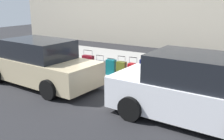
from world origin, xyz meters
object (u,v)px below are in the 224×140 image
at_px(bollard_post, 56,58).
at_px(suitcase_silver_6, 100,67).
at_px(suitcase_black_1, 158,74).
at_px(suitcase_maroon_7, 88,63).
at_px(suitcase_maroon_0, 174,77).
at_px(suitcase_teal_5, 111,67).
at_px(parked_car_beige_1, 39,64).
at_px(parked_car_white_0, 195,90).
at_px(suitcase_olive_4, 121,69).
at_px(fire_hydrant, 72,58).
at_px(parking_meter, 218,66).
at_px(suitcase_red_3, 133,71).
at_px(suitcase_navy_2, 145,70).

bearing_deg(bollard_post, suitcase_silver_6, -176.71).
bearing_deg(suitcase_black_1, suitcase_maroon_7, 2.11).
height_order(suitcase_black_1, suitcase_silver_6, suitcase_black_1).
xyz_separation_m(suitcase_maroon_0, suitcase_silver_6, (2.99, 0.08, -0.04)).
relative_size(suitcase_teal_5, bollard_post, 0.94).
relative_size(suitcase_maroon_0, suitcase_black_1, 1.12).
bearing_deg(parked_car_beige_1, suitcase_maroon_7, -111.79).
xyz_separation_m(suitcase_silver_6, parked_car_white_0, (-4.20, 1.92, 0.40)).
bearing_deg(suitcase_olive_4, suitcase_maroon_7, 1.83).
relative_size(suitcase_olive_4, suitcase_maroon_7, 0.91).
relative_size(suitcase_teal_5, fire_hydrant, 0.84).
relative_size(bollard_post, parking_meter, 0.55).
bearing_deg(fire_hydrant, parking_meter, -177.54).
height_order(suitcase_maroon_0, parked_car_white_0, parked_car_white_0).
relative_size(suitcase_red_3, bollard_post, 1.17).
height_order(suitcase_navy_2, bollard_post, suitcase_navy_2).
xyz_separation_m(suitcase_silver_6, suitcase_maroon_7, (0.55, 0.04, 0.07)).
relative_size(suitcase_black_1, suitcase_teal_5, 1.24).
height_order(suitcase_red_3, parked_car_beige_1, parked_car_beige_1).
bearing_deg(suitcase_olive_4, suitcase_red_3, -178.46).
bearing_deg(parked_car_white_0, suitcase_maroon_7, -21.60).
relative_size(suitcase_red_3, suitcase_teal_5, 1.24).
xyz_separation_m(suitcase_maroon_7, parking_meter, (-4.89, -0.31, 0.50)).
relative_size(suitcase_maroon_0, parked_car_white_0, 0.21).
bearing_deg(fire_hydrant, suitcase_teal_5, -179.50).
bearing_deg(suitcase_black_1, suitcase_maroon_0, -178.89).
distance_m(suitcase_black_1, suitcase_red_3, 0.98).
bearing_deg(suitcase_maroon_0, parked_car_beige_1, 24.98).
bearing_deg(fire_hydrant, suitcase_maroon_0, -179.24).
bearing_deg(suitcase_red_3, suitcase_navy_2, -179.94).
relative_size(suitcase_maroon_0, parking_meter, 0.73).
relative_size(suitcase_black_1, suitcase_navy_2, 0.99).
height_order(suitcase_black_1, parking_meter, parking_meter).
height_order(suitcase_maroon_0, suitcase_red_3, suitcase_maroon_0).
bearing_deg(suitcase_silver_6, parked_car_white_0, 155.40).
xyz_separation_m(suitcase_black_1, parking_meter, (-1.90, -0.20, 0.53)).
distance_m(suitcase_maroon_0, suitcase_teal_5, 2.49).
bearing_deg(parking_meter, suitcase_black_1, 6.03).
relative_size(suitcase_navy_2, fire_hydrant, 1.06).
xyz_separation_m(parked_car_white_0, parked_car_beige_1, (5.50, 0.00, -0.03)).
distance_m(suitcase_maroon_0, bollard_post, 5.26).
height_order(suitcase_maroon_0, bollard_post, suitcase_maroon_0).
relative_size(suitcase_olive_4, suitcase_silver_6, 1.11).
height_order(suitcase_teal_5, bollard_post, bollard_post).
xyz_separation_m(fire_hydrant, parking_meter, (-5.82, -0.25, 0.41)).
relative_size(suitcase_navy_2, suitcase_olive_4, 1.03).
distance_m(suitcase_olive_4, parking_meter, 3.41).
height_order(suitcase_red_3, suitcase_teal_5, suitcase_red_3).
distance_m(suitcase_navy_2, bollard_post, 4.21).
height_order(bollard_post, parked_car_beige_1, parked_car_beige_1).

